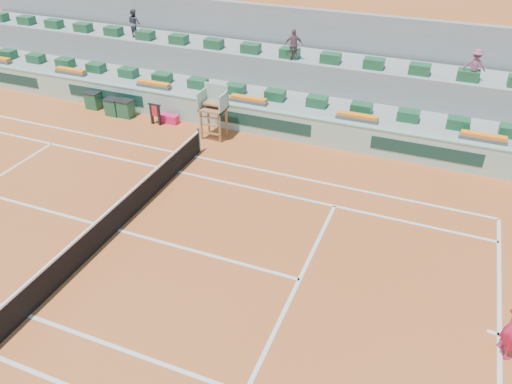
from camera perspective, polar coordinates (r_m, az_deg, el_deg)
ground at (r=17.44m, az=-15.49°, el=-4.22°), size 90.00×90.00×0.00m
seating_tier_lower at (r=25.17m, az=-1.46°, el=10.66°), size 36.00×4.00×1.20m
seating_tier_upper at (r=26.29m, az=-0.07°, el=13.31°), size 36.00×2.40×2.60m
stadium_back_wall at (r=27.41m, az=1.24°, el=16.13°), size 36.00×0.40×4.40m
player_bag at (r=24.29m, az=-9.88°, el=8.26°), size 0.90×0.40×0.40m
spectator_left at (r=28.41m, az=-13.74°, el=18.24°), size 0.85×0.76×1.45m
spectator_mid at (r=24.12m, az=4.34°, el=16.44°), size 0.92×0.63×1.45m
spectator_right at (r=23.37m, az=23.76°, el=13.13°), size 0.89×0.52×1.37m
court_lines at (r=17.43m, az=-15.50°, el=-4.21°), size 23.89×11.09×0.01m
tennis_net at (r=17.13m, az=-15.75°, el=-2.82°), size 0.10×11.97×1.10m
advertising_hoarding at (r=23.31m, az=-3.57°, el=8.78°), size 36.00×0.34×1.26m
umpire_chair at (r=22.13m, az=-4.82°, el=9.93°), size 1.10×0.90×2.40m
seat_row_lower at (r=24.10m, az=-2.35°, el=11.69°), size 32.90×0.60×0.44m
seat_row_upper at (r=25.28m, az=-0.60°, el=16.12°), size 32.90×0.60×0.44m
flower_planters at (r=24.09m, az=-6.46°, el=11.28°), size 26.80×0.36×0.28m
drink_cooler_a at (r=25.27m, az=-14.68°, el=9.22°), size 0.72×0.62×0.84m
drink_cooler_b at (r=25.62m, az=-16.04°, el=9.35°), size 0.69×0.60×0.84m
drink_cooler_c at (r=26.69m, az=-18.08°, el=9.96°), size 0.73×0.63×0.84m
towel_rack at (r=24.05m, az=-11.47°, el=8.89°), size 0.65×0.11×1.03m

